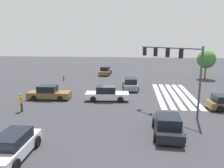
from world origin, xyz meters
The scene contains 12 objects.
ground_plane centered at (0.00, 0.00, 0.00)m, with size 110.12×110.12×0.00m, color #333338.
crosswalk_markings centered at (0.00, -7.79, 0.00)m, with size 12.23×4.40×0.01m.
traffic_signal_mast centered at (-6.55, -6.55, 4.81)m, with size 4.91×4.91×6.30m.
car_0 centered at (-11.87, -5.35, 0.69)m, with size 4.42×2.22×1.52m.
car_1 centered at (2.51, -2.28, 0.76)m, with size 4.65×2.33×1.63m.
car_3 centered at (14.51, 2.87, 0.73)m, with size 4.79×2.12×1.59m.
car_4 centered at (-16.02, 4.14, 0.72)m, with size 4.48×2.03×1.51m.
car_5 centered at (-3.26, 0.24, 0.73)m, with size 2.26×4.98×1.63m.
car_6 centered at (-3.45, 7.02, 0.70)m, with size 2.19×4.93×1.58m.
pedestrian centered at (-8.05, 7.91, 0.98)m, with size 0.41×0.41×1.74m.
tree_corner_c centered at (12.05, -15.09, 3.40)m, with size 3.13×3.13×4.98m.
fire_hydrant centered at (7.66, 8.95, 0.43)m, with size 0.22×0.22×0.86m.
Camera 1 is at (-27.14, -2.90, 6.91)m, focal length 35.00 mm.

